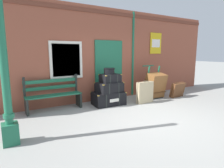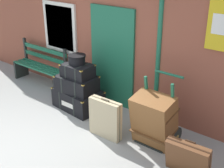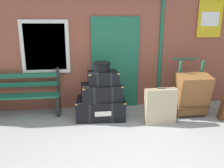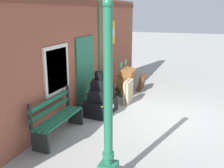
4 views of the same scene
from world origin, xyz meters
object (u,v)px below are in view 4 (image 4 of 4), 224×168
round_hatbox (101,75)px  steamer_trunk_base (101,106)px  suitcase_oxblood (128,92)px  steamer_trunk_middle (102,94)px  porters_trolley (121,86)px  lamp_post (108,122)px  platform_bench (57,118)px  large_brown_trunk (126,81)px  suitcase_beige (142,82)px  steamer_trunk_top (102,83)px

round_hatbox → steamer_trunk_base: bearing=162.4°
steamer_trunk_base → suitcase_oxblood: suitcase_oxblood is taller
steamer_trunk_middle → porters_trolley: (1.92, 0.07, -0.31)m
lamp_post → steamer_trunk_middle: 3.28m
steamer_trunk_base → steamer_trunk_middle: (0.01, -0.03, 0.37)m
round_hatbox → suitcase_oxblood: round_hatbox is taller
round_hatbox → suitcase_oxblood: bearing=-22.3°
platform_bench → large_brown_trunk: platform_bench is taller
steamer_trunk_middle → suitcase_oxblood: (1.13, -0.44, -0.22)m
porters_trolley → large_brown_trunk: size_ratio=1.27×
steamer_trunk_middle → suitcase_beige: steamer_trunk_middle is taller
lamp_post → suitcase_beige: lamp_post is taller
platform_bench → suitcase_oxblood: (2.81, -0.84, -0.09)m
suitcase_beige → steamer_trunk_base: bearing=169.8°
steamer_trunk_middle → porters_trolley: size_ratio=0.70×
platform_bench → round_hatbox: (1.69, -0.39, 0.67)m
platform_bench → steamer_trunk_middle: 1.73m
steamer_trunk_middle → round_hatbox: bearing=68.9°
steamer_trunk_base → steamer_trunk_middle: 0.37m
large_brown_trunk → steamer_trunk_top: bearing=176.7°
suitcase_oxblood → platform_bench: bearing=163.2°
steamer_trunk_middle → large_brown_trunk: bearing=-3.1°
steamer_trunk_base → round_hatbox: round_hatbox is taller
round_hatbox → porters_trolley: (1.92, 0.05, -0.84)m
steamer_trunk_base → porters_trolley: porters_trolley is taller
suitcase_oxblood → suitcase_beige: 1.61m
lamp_post → suitcase_beige: size_ratio=4.43×
porters_trolley → steamer_trunk_base: bearing=-178.8°
lamp_post → platform_bench: (1.27, 1.74, -0.69)m
steamer_trunk_base → round_hatbox: size_ratio=2.98×
steamer_trunk_middle → large_brown_trunk: 1.93m
platform_bench → round_hatbox: size_ratio=4.50×
lamp_post → large_brown_trunk: 5.06m
steamer_trunk_base → porters_trolley: (1.94, 0.04, 0.06)m
lamp_post → steamer_trunk_top: (2.98, 1.34, -0.26)m
steamer_trunk_base → suitcase_beige: size_ratio=1.57×
steamer_trunk_middle → large_brown_trunk: large_brown_trunk is taller
large_brown_trunk → lamp_post: bearing=-165.8°
porters_trolley → round_hatbox: bearing=-178.6°
steamer_trunk_top → porters_trolley: size_ratio=0.52×
round_hatbox → suitcase_oxblood: 1.42m
steamer_trunk_top → suitcase_oxblood: size_ratio=0.82×
lamp_post → suitcase_oxblood: 4.24m
steamer_trunk_top → suitcase_oxblood: 1.28m
steamer_trunk_middle → steamer_trunk_top: size_ratio=1.35×
lamp_post → steamer_trunk_middle: size_ratio=3.52×
steamer_trunk_middle → suitcase_beige: (2.74, -0.46, -0.30)m
suitcase_oxblood → lamp_post: bearing=-167.6°
steamer_trunk_middle → round_hatbox: round_hatbox is taller
lamp_post → suitcase_oxblood: bearing=12.4°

